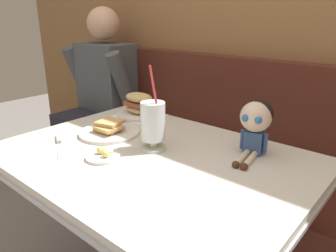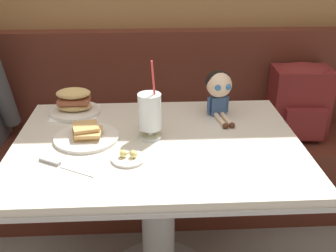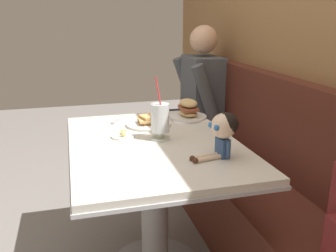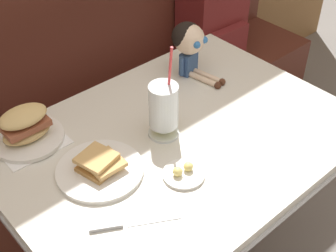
% 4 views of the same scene
% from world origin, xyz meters
% --- Properties ---
extents(wood_panel_wall, '(4.40, 0.08, 2.40)m').
position_xyz_m(wood_panel_wall, '(0.00, 1.05, 1.20)').
color(wood_panel_wall, olive).
rests_on(wood_panel_wall, ground).
extents(booth_bench, '(2.60, 0.48, 1.00)m').
position_xyz_m(booth_bench, '(0.00, 0.81, 0.33)').
color(booth_bench, '#512319').
rests_on(booth_bench, ground).
extents(diner_table, '(1.11, 0.81, 0.74)m').
position_xyz_m(diner_table, '(0.00, 0.18, 0.54)').
color(diner_table, silver).
rests_on(diner_table, ground).
extents(toast_plate, '(0.25, 0.25, 0.06)m').
position_xyz_m(toast_plate, '(-0.27, 0.21, 0.76)').
color(toast_plate, white).
rests_on(toast_plate, diner_table).
extents(milkshake_glass, '(0.10, 0.10, 0.32)m').
position_xyz_m(milkshake_glass, '(-0.03, 0.22, 0.84)').
color(milkshake_glass, silver).
rests_on(milkshake_glass, diner_table).
extents(sandwich_plate, '(0.22, 0.22, 0.12)m').
position_xyz_m(sandwich_plate, '(-0.36, 0.47, 0.79)').
color(sandwich_plate, white).
rests_on(sandwich_plate, diner_table).
extents(butter_saucer, '(0.12, 0.12, 0.04)m').
position_xyz_m(butter_saucer, '(-0.10, 0.04, 0.75)').
color(butter_saucer, white).
rests_on(butter_saucer, diner_table).
extents(butter_knife, '(0.21, 0.13, 0.01)m').
position_xyz_m(butter_knife, '(-0.35, 0.02, 0.74)').
color(butter_knife, silver).
rests_on(butter_knife, diner_table).
extents(seated_doll, '(0.13, 0.23, 0.20)m').
position_xyz_m(seated_doll, '(0.27, 0.42, 0.87)').
color(seated_doll, '#385689').
rests_on(seated_doll, diner_table).
extents(diner_patron, '(0.55, 0.48, 0.81)m').
position_xyz_m(diner_patron, '(-1.00, 0.76, 0.74)').
color(diner_patron, '#4C5156').
rests_on(diner_patron, booth_bench).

